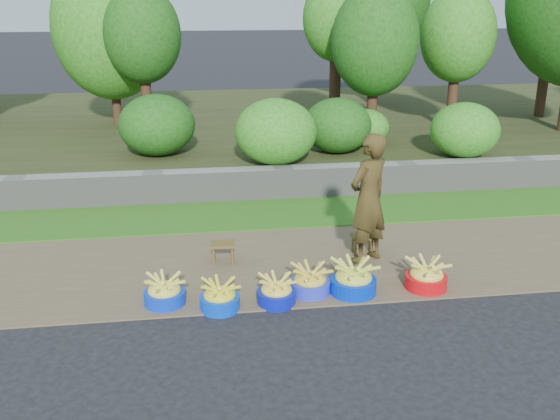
{
  "coord_description": "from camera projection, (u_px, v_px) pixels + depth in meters",
  "views": [
    {
      "loc": [
        -1.53,
        -6.22,
        3.37
      ],
      "look_at": [
        -0.46,
        1.3,
        0.75
      ],
      "focal_mm": 40.0,
      "sensor_mm": 36.0,
      "label": 1
    }
  ],
  "objects": [
    {
      "name": "grass_verge",
      "position": [
        291.0,
        212.0,
        10.16
      ],
      "size": [
        80.0,
        1.5,
        0.04
      ],
      "primitive_type": "cube",
      "color": "#316A1A",
      "rests_on": "ground"
    },
    {
      "name": "stool_left",
      "position": [
        223.0,
        247.0,
        8.18
      ],
      "size": [
        0.34,
        0.27,
        0.28
      ],
      "rotation": [
        0.0,
        0.0,
        -0.07
      ],
      "color": "brown",
      "rests_on": "dirt_shoulder"
    },
    {
      "name": "basin_c",
      "position": [
        276.0,
        292.0,
        7.15
      ],
      "size": [
        0.45,
        0.45,
        0.34
      ],
      "color": "#0914AC",
      "rests_on": "ground"
    },
    {
      "name": "vendor_woman",
      "position": [
        368.0,
        199.0,
        8.05
      ],
      "size": [
        0.75,
        0.69,
        1.73
      ],
      "primitive_type": "imported",
      "rotation": [
        0.0,
        0.0,
        3.72
      ],
      "color": "black",
      "rests_on": "dirt_shoulder"
    },
    {
      "name": "basin_a",
      "position": [
        164.0,
        292.0,
        7.12
      ],
      "size": [
        0.47,
        0.47,
        0.35
      ],
      "color": "#0730D9",
      "rests_on": "ground"
    },
    {
      "name": "basin_e",
      "position": [
        353.0,
        280.0,
        7.37
      ],
      "size": [
        0.55,
        0.55,
        0.41
      ],
      "color": "#002CCF",
      "rests_on": "ground"
    },
    {
      "name": "basin_d",
      "position": [
        310.0,
        282.0,
        7.37
      ],
      "size": [
        0.48,
        0.48,
        0.36
      ],
      "color": "#2634D9",
      "rests_on": "ground"
    },
    {
      "name": "vegetation",
      "position": [
        334.0,
        24.0,
        13.67
      ],
      "size": [
        26.83,
        8.21,
        4.83
      ],
      "color": "#392417",
      "rests_on": "earth_bank"
    },
    {
      "name": "stool_right",
      "position": [
        363.0,
        239.0,
        8.48
      ],
      "size": [
        0.3,
        0.23,
        0.27
      ],
      "rotation": [
        0.0,
        0.0,
        -0.01
      ],
      "color": "brown",
      "rests_on": "dirt_shoulder"
    },
    {
      "name": "earth_bank",
      "position": [
        254.0,
        128.0,
        15.46
      ],
      "size": [
        80.0,
        10.0,
        0.5
      ],
      "primitive_type": "cube",
      "color": "#323819",
      "rests_on": "ground"
    },
    {
      "name": "basin_f",
      "position": [
        426.0,
        276.0,
        7.49
      ],
      "size": [
        0.5,
        0.5,
        0.38
      ],
      "color": "red",
      "rests_on": "ground"
    },
    {
      "name": "retaining_wall",
      "position": [
        283.0,
        183.0,
        10.87
      ],
      "size": [
        80.0,
        0.35,
        0.55
      ],
      "primitive_type": "cube",
      "color": "gray",
      "rests_on": "ground"
    },
    {
      "name": "ground_plane",
      "position": [
        336.0,
        307.0,
        7.12
      ],
      "size": [
        120.0,
        120.0,
        0.0
      ],
      "primitive_type": "plane",
      "color": "black",
      "rests_on": "ground"
    },
    {
      "name": "basin_b",
      "position": [
        220.0,
        297.0,
        7.02
      ],
      "size": [
        0.46,
        0.46,
        0.34
      ],
      "color": "#033BD8",
      "rests_on": "ground"
    },
    {
      "name": "dirt_shoulder",
      "position": [
        314.0,
        262.0,
        8.29
      ],
      "size": [
        80.0,
        2.5,
        0.02
      ],
      "primitive_type": "cube",
      "color": "brown",
      "rests_on": "ground"
    }
  ]
}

